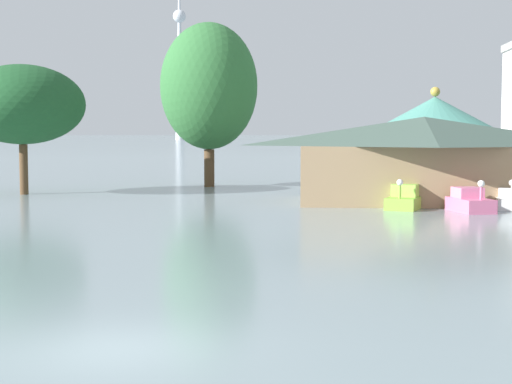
# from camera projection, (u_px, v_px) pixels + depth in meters

# --- Properties ---
(ground_plane) EXTENTS (2000.00, 2000.00, 0.00)m
(ground_plane) POSITION_uv_depth(u_px,v_px,m) (113.00, 350.00, 15.30)
(ground_plane) COLOR gray
(pedal_boat_lime) EXTENTS (2.34, 3.01, 1.70)m
(pedal_boat_lime) POSITION_uv_depth(u_px,v_px,m) (404.00, 199.00, 43.10)
(pedal_boat_lime) COLOR #8CCC3F
(pedal_boat_lime) RESTS_ON ground
(pedal_boat_pink) EXTENTS (2.28, 3.26, 1.75)m
(pedal_boat_pink) POSITION_uv_depth(u_px,v_px,m) (470.00, 202.00, 41.68)
(pedal_boat_pink) COLOR pink
(pedal_boat_pink) RESTS_ON ground
(pedal_boat_white) EXTENTS (1.74, 2.46, 1.69)m
(pedal_boat_white) POSITION_uv_depth(u_px,v_px,m) (510.00, 201.00, 42.87)
(pedal_boat_white) COLOR white
(pedal_boat_white) RESTS_ON ground
(boathouse) EXTENTS (15.67, 8.88, 5.12)m
(boathouse) POSITION_uv_depth(u_px,v_px,m) (424.00, 158.00, 47.05)
(boathouse) COLOR #9E7F5B
(boathouse) RESTS_ON ground
(green_roof_pavilion) EXTENTS (10.83, 10.83, 7.44)m
(green_roof_pavilion) POSITION_uv_depth(u_px,v_px,m) (434.00, 137.00, 56.77)
(green_roof_pavilion) COLOR brown
(green_roof_pavilion) RESTS_ON ground
(shoreline_tree_tall_left) EXTENTS (8.37, 8.37, 8.73)m
(shoreline_tree_tall_left) POSITION_uv_depth(u_px,v_px,m) (22.00, 105.00, 52.86)
(shoreline_tree_tall_left) COLOR brown
(shoreline_tree_tall_left) RESTS_ON ground
(shoreline_tree_mid) EXTENTS (7.43, 7.43, 12.53)m
(shoreline_tree_mid) POSITION_uv_depth(u_px,v_px,m) (209.00, 86.00, 60.16)
(shoreline_tree_mid) COLOR brown
(shoreline_tree_mid) RESTS_ON ground
(distant_broadcast_tower) EXTENTS (6.67, 6.67, 118.78)m
(distant_broadcast_tower) POSITION_uv_depth(u_px,v_px,m) (180.00, 44.00, 405.50)
(distant_broadcast_tower) COLOR silver
(distant_broadcast_tower) RESTS_ON ground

